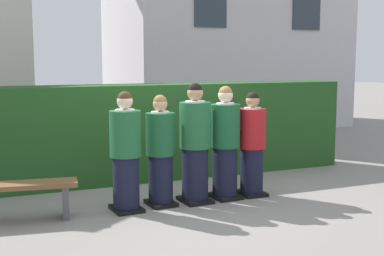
% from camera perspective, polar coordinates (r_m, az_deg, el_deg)
% --- Properties ---
extents(ground_plane, '(60.00, 60.00, 0.00)m').
position_cam_1_polar(ground_plane, '(7.47, 0.00, -8.01)').
color(ground_plane, gray).
extents(student_front_row_0, '(0.41, 0.51, 1.59)m').
position_cam_1_polar(student_front_row_0, '(6.92, -7.23, -2.89)').
color(student_front_row_0, black).
rests_on(student_front_row_0, ground).
extents(student_front_row_1, '(0.40, 0.49, 1.52)m').
position_cam_1_polar(student_front_row_1, '(7.15, -3.45, -2.77)').
color(student_front_row_1, black).
rests_on(student_front_row_1, ground).
extents(student_front_row_2, '(0.44, 0.50, 1.68)m').
position_cam_1_polar(student_front_row_2, '(7.29, 0.34, -1.96)').
color(student_front_row_2, black).
rests_on(student_front_row_2, ground).
extents(student_front_row_3, '(0.42, 0.49, 1.62)m').
position_cam_1_polar(student_front_row_3, '(7.52, 3.62, -1.89)').
color(student_front_row_3, black).
rests_on(student_front_row_3, ground).
extents(student_in_red_blazer, '(0.40, 0.45, 1.53)m').
position_cam_1_polar(student_in_red_blazer, '(7.74, 6.54, -2.01)').
color(student_in_red_blazer, black).
rests_on(student_in_red_blazer, ground).
extents(hedge, '(7.00, 0.70, 1.59)m').
position_cam_1_polar(hedge, '(8.79, -4.20, -0.39)').
color(hedge, '#214C1E').
rests_on(hedge, ground).
extents(school_building_main, '(6.94, 4.52, 7.38)m').
position_cam_1_polar(school_building_main, '(16.34, 3.54, 13.75)').
color(school_building_main, silver).
rests_on(school_building_main, ground).
extents(wooden_bench, '(1.44, 0.56, 0.48)m').
position_cam_1_polar(wooden_bench, '(6.87, -18.25, -6.76)').
color(wooden_bench, brown).
rests_on(wooden_bench, ground).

